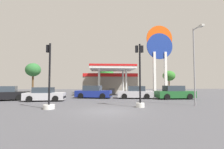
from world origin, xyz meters
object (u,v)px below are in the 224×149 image
at_px(tree_2, 169,76).
at_px(traffic_signal_0, 140,83).
at_px(corner_streetlamp, 195,58).
at_px(car_1, 45,95).
at_px(car_0, 174,93).
at_px(car_2, 94,92).
at_px(car_3, 135,93).
at_px(car_4, 7,94).
at_px(traffic_signal_1, 49,92).
at_px(station_pole_sign, 160,50).
at_px(tree_1, 106,73).
at_px(tree_0, 33,70).

bearing_deg(tree_2, traffic_signal_0, -117.68).
bearing_deg(corner_streetlamp, car_1, 161.00).
height_order(car_0, car_2, same).
distance_m(car_3, corner_streetlamp, 8.92).
relative_size(traffic_signal_0, tree_2, 1.05).
relative_size(car_1, car_4, 0.88).
height_order(traffic_signal_1, corner_streetlamp, corner_streetlamp).
distance_m(car_3, tree_2, 20.03).
relative_size(station_pole_sign, traffic_signal_0, 2.37).
bearing_deg(traffic_signal_0, car_0, 48.56).
relative_size(traffic_signal_1, tree_1, 0.91).
xyz_separation_m(traffic_signal_1, tree_0, (-10.57, 23.47, 3.54)).
distance_m(car_2, tree_2, 22.94).
height_order(station_pole_sign, car_3, station_pole_sign).
relative_size(traffic_signal_1, tree_0, 0.79).
bearing_deg(station_pole_sign, traffic_signal_1, -132.59).
distance_m(car_0, car_1, 15.25).
bearing_deg(car_3, car_1, -166.71).
distance_m(car_4, tree_1, 20.79).
distance_m(traffic_signal_0, tree_0, 29.10).
relative_size(tree_0, tree_2, 1.28).
bearing_deg(traffic_signal_1, station_pole_sign, 47.41).
bearing_deg(traffic_signal_0, car_1, 150.12).
bearing_deg(tree_0, car_4, -77.08).
relative_size(traffic_signal_1, tree_2, 1.02).
height_order(car_1, car_2, car_2).
xyz_separation_m(car_2, tree_1, (2.17, 14.46, 3.37)).
bearing_deg(tree_2, corner_streetlamp, -107.92).
bearing_deg(car_1, car_2, 32.61).
relative_size(car_0, car_4, 0.96).
bearing_deg(car_4, car_0, 1.20).
bearing_deg(tree_1, corner_streetlamp, -73.02).
distance_m(car_1, tree_1, 19.50).
bearing_deg(tree_1, traffic_signal_0, -85.19).
bearing_deg(car_1, tree_1, 67.62).
distance_m(car_0, corner_streetlamp, 7.20).
bearing_deg(car_4, traffic_signal_1, -45.18).
distance_m(traffic_signal_1, tree_1, 24.25).
height_order(car_2, corner_streetlamp, corner_streetlamp).
distance_m(car_4, tree_0, 17.59).
bearing_deg(tree_0, corner_streetlamp, -45.00).
xyz_separation_m(car_3, car_4, (-15.03, -1.49, 0.01)).
bearing_deg(corner_streetlamp, tree_2, 72.08).
distance_m(car_4, corner_streetlamp, 19.94).
height_order(car_3, traffic_signal_1, traffic_signal_1).
distance_m(car_2, traffic_signal_1, 9.55).
height_order(tree_1, corner_streetlamp, corner_streetlamp).
relative_size(car_1, car_2, 0.87).
height_order(car_1, traffic_signal_1, traffic_signal_1).
xyz_separation_m(station_pole_sign, car_4, (-20.94, -8.67, -7.03)).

